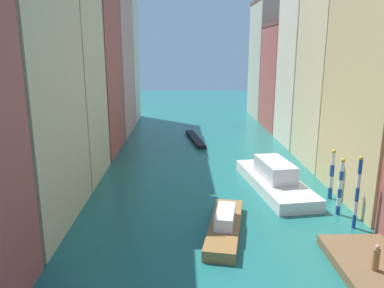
{
  "coord_description": "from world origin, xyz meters",
  "views": [
    {
      "loc": [
        -2.48,
        -13.4,
        11.99
      ],
      "look_at": [
        -1.51,
        28.43,
        1.5
      ],
      "focal_mm": 35.13,
      "sensor_mm": 36.0,
      "label": 1
    }
  ],
  "objects_px": {
    "mooring_pole_0": "(357,192)",
    "gondola_black": "(195,139)",
    "waterfront_dock": "(379,273)",
    "mooring_pole_2": "(332,174)",
    "mooring_pole_1": "(340,186)",
    "motorboat_0": "(225,225)",
    "person_on_dock": "(376,258)",
    "vaporetto_white": "(274,179)"
  },
  "relations": [
    {
      "from": "person_on_dock",
      "to": "gondola_black",
      "type": "bearing_deg",
      "value": 105.04
    },
    {
      "from": "motorboat_0",
      "to": "person_on_dock",
      "type": "bearing_deg",
      "value": -36.9
    },
    {
      "from": "vaporetto_white",
      "to": "mooring_pole_0",
      "type": "bearing_deg",
      "value": -64.56
    },
    {
      "from": "mooring_pole_0",
      "to": "gondola_black",
      "type": "distance_m",
      "value": 28.06
    },
    {
      "from": "vaporetto_white",
      "to": "motorboat_0",
      "type": "xyz_separation_m",
      "value": [
        -5.29,
        -8.23,
        -0.33
      ]
    },
    {
      "from": "mooring_pole_2",
      "to": "mooring_pole_0",
      "type": "bearing_deg",
      "value": -93.92
    },
    {
      "from": "vaporetto_white",
      "to": "gondola_black",
      "type": "distance_m",
      "value": 19.35
    },
    {
      "from": "mooring_pole_1",
      "to": "mooring_pole_2",
      "type": "xyz_separation_m",
      "value": [
        0.58,
        3.11,
        -0.07
      ]
    },
    {
      "from": "mooring_pole_0",
      "to": "gondola_black",
      "type": "xyz_separation_m",
      "value": [
        -10.19,
        26.04,
        -2.39
      ]
    },
    {
      "from": "person_on_dock",
      "to": "vaporetto_white",
      "type": "relative_size",
      "value": 0.12
    },
    {
      "from": "vaporetto_white",
      "to": "motorboat_0",
      "type": "relative_size",
      "value": 1.45
    },
    {
      "from": "waterfront_dock",
      "to": "mooring_pole_1",
      "type": "xyz_separation_m",
      "value": [
        1.03,
        8.08,
        1.95
      ]
    },
    {
      "from": "mooring_pole_1",
      "to": "waterfront_dock",
      "type": "bearing_deg",
      "value": -97.28
    },
    {
      "from": "waterfront_dock",
      "to": "motorboat_0",
      "type": "relative_size",
      "value": 0.94
    },
    {
      "from": "mooring_pole_0",
      "to": "motorboat_0",
      "type": "xyz_separation_m",
      "value": [
        -9.01,
        -0.43,
        -2.09
      ]
    },
    {
      "from": "waterfront_dock",
      "to": "mooring_pole_2",
      "type": "relative_size",
      "value": 1.82
    },
    {
      "from": "mooring_pole_0",
      "to": "vaporetto_white",
      "type": "bearing_deg",
      "value": 115.44
    },
    {
      "from": "mooring_pole_2",
      "to": "gondola_black",
      "type": "height_order",
      "value": "mooring_pole_2"
    },
    {
      "from": "mooring_pole_1",
      "to": "gondola_black",
      "type": "distance_m",
      "value": 25.9
    },
    {
      "from": "person_on_dock",
      "to": "mooring_pole_1",
      "type": "bearing_deg",
      "value": 80.53
    },
    {
      "from": "vaporetto_white",
      "to": "gondola_black",
      "type": "xyz_separation_m",
      "value": [
        -6.48,
        18.23,
        -0.63
      ]
    },
    {
      "from": "mooring_pole_0",
      "to": "mooring_pole_2",
      "type": "height_order",
      "value": "mooring_pole_0"
    },
    {
      "from": "mooring_pole_1",
      "to": "mooring_pole_0",
      "type": "bearing_deg",
      "value": -84.57
    },
    {
      "from": "waterfront_dock",
      "to": "person_on_dock",
      "type": "relative_size",
      "value": 5.22
    },
    {
      "from": "motorboat_0",
      "to": "mooring_pole_0",
      "type": "bearing_deg",
      "value": 2.7
    },
    {
      "from": "gondola_black",
      "to": "waterfront_dock",
      "type": "bearing_deg",
      "value": -74.33
    },
    {
      "from": "mooring_pole_2",
      "to": "waterfront_dock",
      "type": "bearing_deg",
      "value": -98.18
    },
    {
      "from": "person_on_dock",
      "to": "gondola_black",
      "type": "xyz_separation_m",
      "value": [
        -8.61,
        32.04,
        -1.02
      ]
    },
    {
      "from": "mooring_pole_1",
      "to": "gondola_black",
      "type": "xyz_separation_m",
      "value": [
        -9.98,
        23.81,
        -2.0
      ]
    },
    {
      "from": "person_on_dock",
      "to": "mooring_pole_0",
      "type": "xyz_separation_m",
      "value": [
        1.58,
        6.0,
        1.37
      ]
    },
    {
      "from": "waterfront_dock",
      "to": "gondola_black",
      "type": "xyz_separation_m",
      "value": [
        -8.95,
        31.9,
        -0.05
      ]
    },
    {
      "from": "mooring_pole_0",
      "to": "mooring_pole_2",
      "type": "xyz_separation_m",
      "value": [
        0.37,
        5.33,
        -0.46
      ]
    },
    {
      "from": "waterfront_dock",
      "to": "mooring_pole_0",
      "type": "relative_size",
      "value": 1.49
    },
    {
      "from": "person_on_dock",
      "to": "motorboat_0",
      "type": "xyz_separation_m",
      "value": [
        -7.42,
        5.57,
        -0.72
      ]
    },
    {
      "from": "gondola_black",
      "to": "mooring_pole_1",
      "type": "bearing_deg",
      "value": -67.27
    },
    {
      "from": "mooring_pole_1",
      "to": "motorboat_0",
      "type": "bearing_deg",
      "value": -163.25
    },
    {
      "from": "person_on_dock",
      "to": "vaporetto_white",
      "type": "height_order",
      "value": "vaporetto_white"
    },
    {
      "from": "mooring_pole_2",
      "to": "person_on_dock",
      "type": "bearing_deg",
      "value": -99.75
    },
    {
      "from": "mooring_pole_0",
      "to": "motorboat_0",
      "type": "height_order",
      "value": "mooring_pole_0"
    },
    {
      "from": "waterfront_dock",
      "to": "motorboat_0",
      "type": "bearing_deg",
      "value": 145.0
    },
    {
      "from": "person_on_dock",
      "to": "gondola_black",
      "type": "relative_size",
      "value": 0.16
    },
    {
      "from": "waterfront_dock",
      "to": "mooring_pole_2",
      "type": "bearing_deg",
      "value": 81.82
    }
  ]
}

